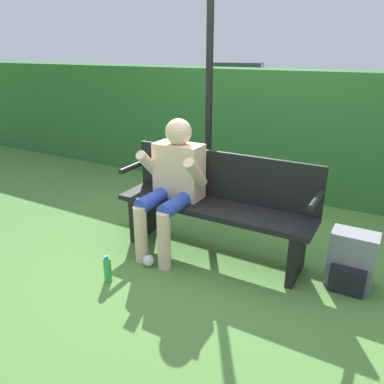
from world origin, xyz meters
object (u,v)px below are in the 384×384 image
at_px(park_bench, 216,203).
at_px(parked_car, 237,79).
at_px(backpack, 351,261).
at_px(signpost, 209,66).
at_px(water_bottle, 108,269).
at_px(person_seated, 173,179).

bearing_deg(park_bench, parked_car, 112.24).
distance_m(backpack, signpost, 2.17).
bearing_deg(water_bottle, backpack, 27.61).
height_order(signpost, parked_car, signpost).
bearing_deg(park_bench, signpost, 122.53).
height_order(park_bench, water_bottle, park_bench).
bearing_deg(parked_car, backpack, -77.07).
bearing_deg(person_seated, park_bench, 18.94).
bearing_deg(backpack, signpost, 158.00).
distance_m(backpack, parked_car, 13.49).
height_order(person_seated, signpost, signpost).
relative_size(backpack, parked_car, 0.10).
distance_m(person_seated, signpost, 1.20).
xyz_separation_m(person_seated, backpack, (1.50, 0.16, -0.46)).
distance_m(signpost, parked_car, 12.31).
bearing_deg(park_bench, backpack, 1.60).
relative_size(person_seated, parked_car, 0.26).
xyz_separation_m(water_bottle, signpost, (0.11, 1.51, 1.47)).
xyz_separation_m(park_bench, person_seated, (-0.36, -0.12, 0.19)).
xyz_separation_m(signpost, parked_car, (-4.51, 11.41, -0.99)).
height_order(water_bottle, parked_car, parked_car).
relative_size(park_bench, parked_car, 0.38).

